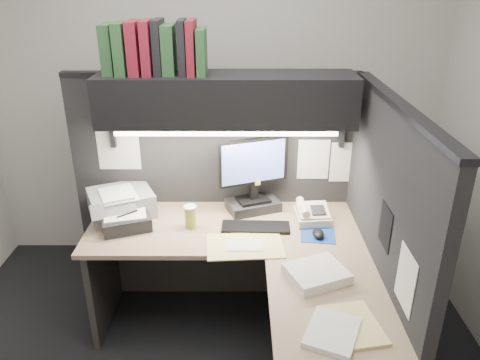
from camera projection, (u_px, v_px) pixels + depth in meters
The scene contains 20 objects.
wall_back at pixel (213, 94), 3.56m from camera, with size 3.50×0.04×2.70m, color #BBB7B2.
partition_back at pixel (215, 191), 3.27m from camera, with size 1.90×0.06×1.60m, color black.
partition_right at pixel (380, 249), 2.58m from camera, with size 0.06×1.50×1.60m, color black.
desk at pixel (280, 323), 2.56m from camera, with size 1.70×1.53×0.73m.
overhead_shelf at pixel (226, 99), 2.82m from camera, with size 1.55×0.34×0.30m, color black.
task_light_tube at pixel (226, 133), 2.76m from camera, with size 0.04×0.04×1.32m, color white.
monitor at pixel (253, 182), 3.08m from camera, with size 0.45×0.31×0.51m.
keyboard at pixel (256, 227), 2.92m from camera, with size 0.43×0.14×0.02m, color black.
mousepad at pixel (318, 235), 2.85m from camera, with size 0.21×0.19×0.00m, color navy.
mouse at pixel (318, 233), 2.83m from camera, with size 0.07×0.11×0.04m, color black.
telephone at pixel (312, 214), 3.01m from camera, with size 0.21×0.22×0.09m, color beige.
coffee_cup at pixel (190, 217), 2.92m from camera, with size 0.07×0.07×0.14m, color #D1CC53.
printer at pixel (121, 203), 3.08m from camera, with size 0.39×0.34×0.16m, color gray.
notebook_stack at pixel (126, 221), 2.93m from camera, with size 0.29×0.24×0.09m, color black.
open_folder at pixel (245, 246), 2.73m from camera, with size 0.44×0.29×0.01m, color #DDCB7C.
paper_stack_a at pixel (316, 274), 2.44m from camera, with size 0.29×0.25×0.06m, color white.
paper_stack_b at pixel (332, 332), 2.07m from camera, with size 0.21×0.26×0.03m, color white.
manila_stack at pixel (353, 325), 2.11m from camera, with size 0.23×0.30×0.02m, color #DDCB7C.
binder_row at pixel (154, 48), 2.70m from camera, with size 0.59×0.25×0.31m.
pinned_papers at pixel (275, 179), 2.82m from camera, with size 1.76×1.31×0.51m.
Camera 1 is at (0.21, -2.02, 2.20)m, focal length 35.00 mm.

